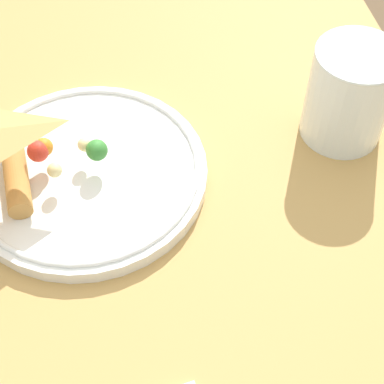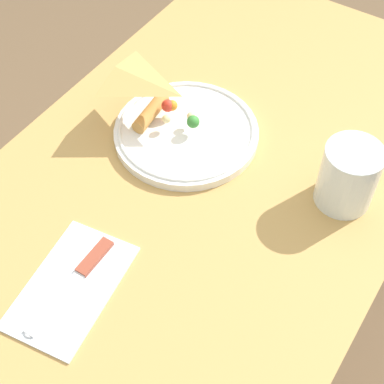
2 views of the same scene
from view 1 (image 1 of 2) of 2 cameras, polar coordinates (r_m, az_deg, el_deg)
name	(u,v)px [view 1 (image 1 of 2)]	position (r m, az deg, el deg)	size (l,w,h in m)	color
dining_table	(163,240)	(0.74, -2.82, -4.67)	(1.02, 0.65, 0.78)	tan
plate_pizza	(84,172)	(0.62, -10.47, 1.95)	(0.25, 0.25, 0.05)	white
milk_glass	(349,95)	(0.65, 14.98, 9.06)	(0.09, 0.09, 0.11)	white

